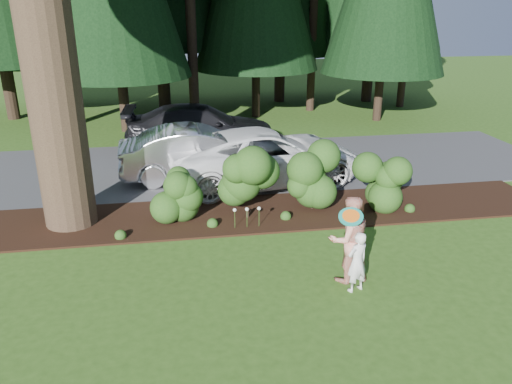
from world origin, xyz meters
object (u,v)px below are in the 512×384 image
(car_silver_wagon, at_px, (199,152))
(child, at_px, (357,262))
(car_dark_suv, at_px, (201,127))
(adult, at_px, (349,239))
(frisbee, at_px, (351,216))
(car_white_suv, at_px, (267,156))

(car_silver_wagon, bearing_deg, child, -164.00)
(car_dark_suv, xyz_separation_m, adult, (2.28, -10.09, 0.05))
(car_silver_wagon, distance_m, car_dark_suv, 3.40)
(frisbee, bearing_deg, child, 27.18)
(car_dark_suv, bearing_deg, adult, -165.30)
(car_dark_suv, relative_size, frisbee, 11.82)
(car_white_suv, relative_size, adult, 3.31)
(car_dark_suv, distance_m, adult, 10.35)
(car_white_suv, bearing_deg, child, 176.75)
(child, distance_m, adult, 0.51)
(car_silver_wagon, xyz_separation_m, car_white_suv, (2.00, -0.76, 0.01))
(child, bearing_deg, car_dark_suv, -99.02)
(adult, relative_size, frisbee, 3.76)
(car_dark_suv, distance_m, child, 10.77)
(car_silver_wagon, relative_size, child, 3.97)
(child, bearing_deg, car_white_suv, -106.32)
(car_white_suv, distance_m, adult, 5.97)
(car_white_suv, height_order, car_dark_suv, car_white_suv)
(car_white_suv, height_order, frisbee, frisbee)
(car_silver_wagon, height_order, car_white_suv, car_white_suv)
(frisbee, bearing_deg, car_dark_suv, 101.04)
(adult, xyz_separation_m, frisbee, (-0.20, -0.55, 0.74))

